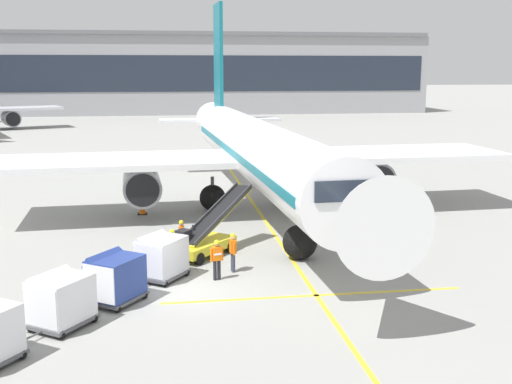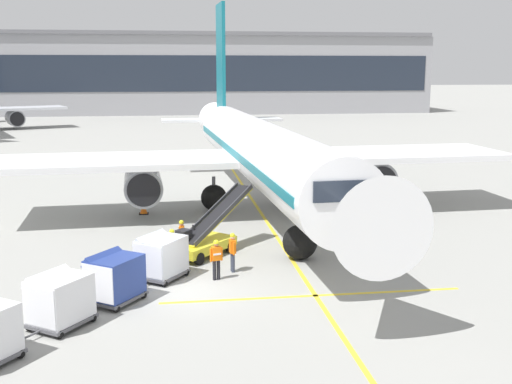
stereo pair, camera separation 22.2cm
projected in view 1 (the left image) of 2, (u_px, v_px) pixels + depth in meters
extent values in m
plane|color=gray|center=(184.00, 292.00, 25.23)|extent=(600.00, 600.00, 0.00)
cylinder|color=white|center=(259.00, 151.00, 37.98)|extent=(5.12, 31.57, 3.53)
cube|color=#146B7A|center=(259.00, 151.00, 37.98)|extent=(5.09, 30.32, 0.42)
cone|color=white|center=(365.00, 216.00, 21.16)|extent=(3.53, 3.69, 3.35)
cone|color=white|center=(217.00, 121.00, 55.77)|extent=(3.28, 5.79, 3.00)
cube|color=white|center=(120.00, 161.00, 37.26)|extent=(15.23, 7.04, 0.36)
cylinder|color=#93969E|center=(142.00, 184.00, 37.13)|extent=(2.39, 4.19, 2.19)
cylinder|color=black|center=(143.00, 190.00, 35.11)|extent=(1.86, 0.21, 1.86)
cube|color=white|center=(382.00, 154.00, 40.41)|extent=(15.23, 7.04, 0.36)
cylinder|color=#93969E|center=(368.00, 176.00, 39.82)|extent=(2.39, 4.19, 2.19)
cylinder|color=black|center=(380.00, 182.00, 37.81)|extent=(1.86, 0.21, 1.86)
cube|color=#146B7A|center=(218.00, 61.00, 53.42)|extent=(0.47, 3.78, 9.43)
cube|color=white|center=(219.00, 120.00, 54.09)|extent=(10.27, 3.03, 0.20)
cube|color=#1E2633|center=(341.00, 187.00, 23.43)|extent=(2.55, 1.71, 0.78)
cylinder|color=#47474C|center=(300.00, 228.00, 29.37)|extent=(0.22, 0.22, 1.33)
sphere|color=black|center=(300.00, 242.00, 29.50)|extent=(1.63, 1.63, 1.63)
cylinder|color=#47474C|center=(212.00, 187.00, 39.45)|extent=(0.22, 0.22, 1.33)
sphere|color=black|center=(213.00, 198.00, 39.57)|extent=(1.63, 1.63, 1.63)
cylinder|color=#47474C|center=(295.00, 184.00, 40.47)|extent=(0.22, 0.22, 1.33)
sphere|color=black|center=(295.00, 194.00, 40.60)|extent=(1.63, 1.63, 1.63)
cube|color=gold|center=(202.00, 246.00, 30.03)|extent=(3.45, 3.61, 0.44)
cube|color=black|center=(184.00, 237.00, 29.35)|extent=(0.82, 0.82, 0.70)
cylinder|color=#333338|center=(193.00, 233.00, 29.90)|extent=(0.08, 0.08, 0.80)
cube|color=gold|center=(217.00, 215.00, 30.78)|extent=(3.88, 4.22, 2.20)
cube|color=black|center=(217.00, 213.00, 30.76)|extent=(3.68, 4.02, 2.05)
cube|color=#333338|center=(225.00, 214.00, 30.52)|extent=(3.21, 3.62, 2.23)
cube|color=#333338|center=(210.00, 212.00, 30.99)|extent=(3.21, 3.62, 2.23)
cylinder|color=black|center=(230.00, 247.00, 30.66)|extent=(0.52, 0.55, 0.56)
cylinder|color=black|center=(206.00, 242.00, 31.45)|extent=(0.52, 0.55, 0.56)
cylinder|color=black|center=(199.00, 259.00, 28.70)|extent=(0.52, 0.55, 0.56)
cylinder|color=black|center=(174.00, 254.00, 29.49)|extent=(0.52, 0.55, 0.56)
cube|color=#515156|center=(162.00, 274.00, 26.82)|extent=(2.46, 2.56, 0.12)
cylinder|color=#4C4C51|center=(143.00, 284.00, 25.64)|extent=(0.46, 0.61, 0.07)
cube|color=silver|center=(162.00, 255.00, 26.66)|extent=(2.32, 2.42, 1.50)
cube|color=silver|center=(153.00, 242.00, 26.74)|extent=(1.74, 1.99, 0.74)
cube|color=silver|center=(148.00, 262.00, 25.82)|extent=(1.19, 0.86, 1.38)
sphere|color=black|center=(138.00, 278.00, 26.43)|extent=(0.30, 0.30, 0.30)
sphere|color=black|center=(165.00, 283.00, 25.83)|extent=(0.30, 0.30, 0.30)
sphere|color=black|center=(160.00, 268.00, 27.83)|extent=(0.30, 0.30, 0.30)
sphere|color=black|center=(186.00, 272.00, 27.22)|extent=(0.30, 0.30, 0.30)
cube|color=#515156|center=(117.00, 297.00, 24.10)|extent=(2.46, 2.56, 0.12)
cylinder|color=#4C4C51|center=(93.00, 309.00, 22.92)|extent=(0.46, 0.61, 0.07)
cube|color=navy|center=(116.00, 277.00, 23.94)|extent=(2.32, 2.42, 1.50)
cube|color=navy|center=(107.00, 262.00, 24.02)|extent=(1.74, 1.99, 0.74)
cube|color=silver|center=(99.00, 284.00, 23.10)|extent=(1.19, 0.86, 1.38)
sphere|color=black|center=(89.00, 302.00, 23.71)|extent=(0.30, 0.30, 0.30)
sphere|color=black|center=(117.00, 309.00, 23.11)|extent=(0.30, 0.30, 0.30)
sphere|color=black|center=(116.00, 289.00, 25.11)|extent=(0.30, 0.30, 0.30)
sphere|color=black|center=(144.00, 295.00, 24.50)|extent=(0.30, 0.30, 0.30)
cube|color=#515156|center=(63.00, 321.00, 21.83)|extent=(2.46, 2.56, 0.12)
cylinder|color=#4C4C51|center=(33.00, 336.00, 20.65)|extent=(0.46, 0.61, 0.07)
cube|color=silver|center=(61.00, 299.00, 21.67)|extent=(2.32, 2.42, 1.50)
cube|color=silver|center=(51.00, 282.00, 21.75)|extent=(1.74, 1.99, 0.74)
cube|color=silver|center=(40.00, 308.00, 20.83)|extent=(1.19, 0.86, 1.38)
sphere|color=black|center=(31.00, 327.00, 21.44)|extent=(0.30, 0.30, 0.30)
sphere|color=black|center=(61.00, 335.00, 20.83)|extent=(0.30, 0.30, 0.30)
sphere|color=black|center=(65.00, 311.00, 22.84)|extent=(0.30, 0.30, 0.30)
sphere|color=black|center=(94.00, 318.00, 22.23)|extent=(0.30, 0.30, 0.30)
sphere|color=black|center=(22.00, 354.00, 19.41)|extent=(0.30, 0.30, 0.30)
cylinder|color=#333847|center=(182.00, 248.00, 29.94)|extent=(0.15, 0.15, 0.86)
cylinder|color=#333847|center=(182.00, 247.00, 30.12)|extent=(0.15, 0.15, 0.86)
cube|color=orange|center=(181.00, 232.00, 29.89)|extent=(0.28, 0.40, 0.58)
cube|color=white|center=(179.00, 232.00, 29.89)|extent=(0.05, 0.34, 0.08)
sphere|color=#9E7051|center=(181.00, 224.00, 29.81)|extent=(0.21, 0.21, 0.21)
sphere|color=yellow|center=(181.00, 223.00, 29.80)|extent=(0.23, 0.23, 0.23)
cylinder|color=orange|center=(181.00, 235.00, 29.67)|extent=(0.09, 0.09, 0.56)
cylinder|color=orange|center=(182.00, 232.00, 30.14)|extent=(0.09, 0.09, 0.56)
cylinder|color=black|center=(219.00, 270.00, 26.66)|extent=(0.15, 0.15, 0.86)
cylinder|color=black|center=(215.00, 270.00, 26.59)|extent=(0.15, 0.15, 0.86)
cube|color=orange|center=(217.00, 254.00, 26.49)|extent=(0.43, 0.33, 0.58)
cube|color=white|center=(218.00, 254.00, 26.38)|extent=(0.33, 0.10, 0.08)
sphere|color=#9E7051|center=(217.00, 244.00, 26.41)|extent=(0.21, 0.21, 0.21)
sphere|color=yellow|center=(217.00, 242.00, 26.40)|extent=(0.23, 0.23, 0.23)
cylinder|color=orange|center=(222.00, 254.00, 26.60)|extent=(0.09, 0.09, 0.56)
cylinder|color=orange|center=(211.00, 255.00, 26.40)|extent=(0.09, 0.09, 0.56)
cylinder|color=#333847|center=(232.00, 262.00, 27.79)|extent=(0.15, 0.15, 0.86)
cylinder|color=#333847|center=(233.00, 263.00, 27.62)|extent=(0.15, 0.15, 0.86)
cube|color=orange|center=(233.00, 246.00, 27.56)|extent=(0.29, 0.41, 0.58)
cube|color=white|center=(236.00, 246.00, 27.60)|extent=(0.06, 0.34, 0.08)
sphere|color=beige|center=(233.00, 237.00, 27.48)|extent=(0.21, 0.21, 0.21)
sphere|color=yellow|center=(233.00, 236.00, 27.47)|extent=(0.23, 0.23, 0.23)
cylinder|color=orange|center=(232.00, 246.00, 27.80)|extent=(0.09, 0.09, 0.56)
cylinder|color=orange|center=(234.00, 249.00, 27.35)|extent=(0.09, 0.09, 0.56)
cylinder|color=#333847|center=(171.00, 258.00, 28.29)|extent=(0.15, 0.15, 0.86)
cylinder|color=#333847|center=(174.00, 257.00, 28.43)|extent=(0.15, 0.15, 0.86)
cube|color=yellow|center=(172.00, 242.00, 28.22)|extent=(0.44, 0.43, 0.58)
cube|color=white|center=(170.00, 242.00, 28.30)|extent=(0.27, 0.23, 0.08)
sphere|color=beige|center=(172.00, 233.00, 28.14)|extent=(0.21, 0.21, 0.21)
sphere|color=yellow|center=(172.00, 232.00, 28.13)|extent=(0.23, 0.23, 0.23)
cylinder|color=yellow|center=(168.00, 244.00, 28.05)|extent=(0.09, 0.09, 0.56)
cylinder|color=yellow|center=(176.00, 242.00, 28.41)|extent=(0.09, 0.09, 0.56)
cube|color=black|center=(142.00, 214.00, 38.71)|extent=(0.58, 0.58, 0.05)
cone|color=orange|center=(142.00, 208.00, 38.64)|extent=(0.46, 0.46, 0.61)
cylinder|color=white|center=(142.00, 208.00, 38.64)|extent=(0.26, 0.26, 0.07)
cube|color=yellow|center=(260.00, 214.00, 38.74)|extent=(0.20, 110.00, 0.01)
cube|color=yellow|center=(314.00, 295.00, 24.86)|extent=(12.00, 0.20, 0.01)
cube|color=#939399|center=(193.00, 75.00, 127.65)|extent=(91.42, 18.84, 14.79)
cube|color=#1E2633|center=(195.00, 74.00, 118.39)|extent=(88.68, 0.10, 6.66)
cube|color=slate|center=(192.00, 35.00, 124.33)|extent=(90.51, 16.01, 0.70)
cube|color=silver|center=(15.00, 109.00, 92.84)|extent=(13.85, 9.73, 0.36)
cylinder|color=#93969E|center=(11.00, 118.00, 92.26)|extent=(3.48, 4.12, 2.35)
cylinder|color=black|center=(13.00, 119.00, 90.74)|extent=(1.90, 0.85, 2.00)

